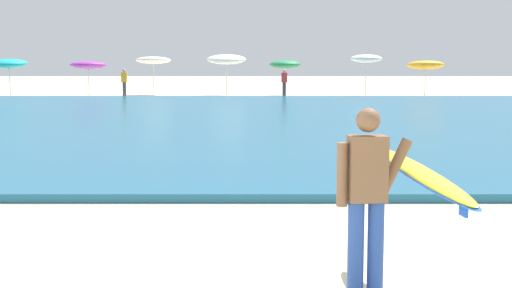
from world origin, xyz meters
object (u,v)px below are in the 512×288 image
(surfer_with_board, at_px, (391,185))
(beach_umbrella_4, at_px, (285,64))
(beach_umbrella_6, at_px, (425,65))
(beachgoer_near_row_left, at_px, (124,82))
(beach_umbrella_0, at_px, (9,64))
(beach_umbrella_5, at_px, (366,59))
(beachgoer_near_row_mid, at_px, (284,82))
(beach_umbrella_3, at_px, (226,59))
(beach_umbrella_1, at_px, (88,65))
(beach_umbrella_2, at_px, (153,60))

(surfer_with_board, distance_m, beach_umbrella_4, 35.10)
(beach_umbrella_6, xyz_separation_m, beachgoer_near_row_left, (-17.08, -1.15, -0.93))
(beach_umbrella_0, xyz_separation_m, beachgoer_near_row_left, (6.66, -0.79, -1.02))
(beach_umbrella_5, bearing_deg, beach_umbrella_6, 12.08)
(beachgoer_near_row_mid, bearing_deg, surfer_with_board, -90.57)
(surfer_with_board, height_order, beach_umbrella_3, beach_umbrella_3)
(beach_umbrella_0, height_order, beachgoer_near_row_left, beach_umbrella_0)
(beach_umbrella_3, xyz_separation_m, beach_umbrella_5, (7.92, -1.56, 0.05))
(beach_umbrella_1, distance_m, beach_umbrella_6, 19.41)
(beach_umbrella_2, bearing_deg, beach_umbrella_6, -5.06)
(beach_umbrella_3, xyz_separation_m, beachgoer_near_row_left, (-5.64, -1.96, -1.25))
(surfer_with_board, relative_size, beach_umbrella_0, 1.17)
(beach_umbrella_0, bearing_deg, beach_umbrella_6, 0.88)
(beach_umbrella_4, relative_size, beachgoer_near_row_left, 1.30)
(beach_umbrella_1, bearing_deg, beach_umbrella_4, 2.01)
(beach_umbrella_2, height_order, beach_umbrella_3, beach_umbrella_3)
(beach_umbrella_3, relative_size, beach_umbrella_4, 1.19)
(surfer_with_board, height_order, beachgoer_near_row_mid, surfer_with_board)
(beach_umbrella_6, relative_size, beachgoer_near_row_mid, 1.38)
(beach_umbrella_2, xyz_separation_m, beach_umbrella_3, (4.35, -0.59, 0.05))
(beach_umbrella_4, bearing_deg, beach_umbrella_1, -177.99)
(beach_umbrella_0, bearing_deg, beach_umbrella_5, -1.11)
(beach_umbrella_1, relative_size, beachgoer_near_row_left, 1.33)
(beach_umbrella_4, xyz_separation_m, beachgoer_near_row_mid, (-0.13, -2.33, -0.96))
(beach_umbrella_5, xyz_separation_m, beach_umbrella_6, (3.53, 0.75, -0.36))
(beach_umbrella_2, relative_size, beach_umbrella_5, 0.97)
(beach_umbrella_0, distance_m, beach_umbrella_6, 23.75)
(beach_umbrella_4, distance_m, beach_umbrella_5, 4.74)
(beach_umbrella_3, distance_m, beach_umbrella_4, 3.43)
(beach_umbrella_6, bearing_deg, surfer_with_board, -103.86)
(beach_umbrella_0, xyz_separation_m, beach_umbrella_2, (7.94, 1.76, 0.18))
(beach_umbrella_4, distance_m, beachgoer_near_row_left, 9.29)
(beach_umbrella_0, relative_size, beach_umbrella_3, 0.89)
(beach_umbrella_0, height_order, beach_umbrella_2, beach_umbrella_2)
(beach_umbrella_1, xyz_separation_m, beachgoer_near_row_mid, (11.24, -1.93, -0.93))
(beach_umbrella_4, bearing_deg, beachgoer_near_row_mid, -93.29)
(beachgoer_near_row_left, bearing_deg, beach_umbrella_2, 63.33)
(beach_umbrella_2, xyz_separation_m, beach_umbrella_6, (15.80, -1.40, -0.27))
(beach_umbrella_1, height_order, beach_umbrella_6, beach_umbrella_6)
(surfer_with_board, distance_m, beach_umbrella_6, 35.43)
(beach_umbrella_2, bearing_deg, beachgoer_near_row_left, -116.67)
(beachgoer_near_row_mid, bearing_deg, beach_umbrella_1, 170.26)
(beach_umbrella_3, bearing_deg, beachgoer_near_row_left, -160.85)
(surfer_with_board, relative_size, beach_umbrella_4, 1.23)
(beach_umbrella_5, xyz_separation_m, beachgoer_near_row_left, (-13.56, -0.40, -1.30))
(surfer_with_board, height_order, beach_umbrella_5, beach_umbrella_5)
(beach_umbrella_4, height_order, beachgoer_near_row_mid, beach_umbrella_4)
(beach_umbrella_1, distance_m, beach_umbrella_2, 3.78)
(beach_umbrella_2, bearing_deg, beach_umbrella_3, -7.76)
(beach_umbrella_1, height_order, beachgoer_near_row_left, beach_umbrella_1)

